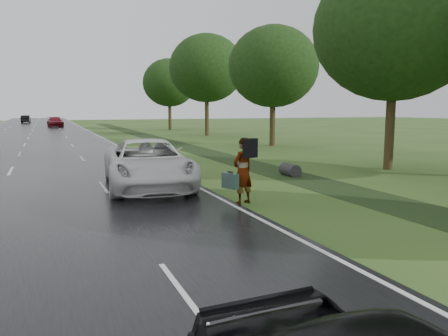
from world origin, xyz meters
TOP-DOWN VIEW (x-y plane):
  - road at (0.00, 45.00)m, footprint 14.00×180.00m
  - edge_stripe_east at (6.75, 45.00)m, footprint 0.12×180.00m
  - center_line at (0.00, 45.00)m, footprint 0.12×180.00m
  - drainage_ditch at (11.50, 18.71)m, footprint 2.20×120.00m
  - tree_east_b at (17.00, 10.00)m, footprint 7.60×7.60m
  - tree_east_c at (18.20, 24.00)m, footprint 7.00×7.00m
  - tree_east_d at (17.80, 38.00)m, footprint 8.00×8.00m
  - tree_east_f at (17.50, 52.00)m, footprint 7.20×7.20m
  - pedestrian at (7.18, 5.61)m, footprint 1.09×0.84m
  - white_pickup at (5.05, 9.35)m, footprint 3.52×6.62m
  - far_car_red at (3.09, 67.47)m, footprint 2.55×5.47m
  - far_car_dark at (-1.93, 89.58)m, footprint 1.75×4.59m

SIDE VIEW (x-z plane):
  - road at x=0.00m, z-range 0.00..0.04m
  - drainage_ditch at x=11.50m, z-range -0.24..0.32m
  - edge_stripe_east at x=6.75m, z-range 0.04..0.05m
  - center_line at x=0.00m, z-range 0.04..0.05m
  - far_car_dark at x=-1.93m, z-range 0.04..1.53m
  - far_car_red at x=3.09m, z-range 0.04..1.59m
  - white_pickup at x=5.05m, z-range 0.04..1.81m
  - pedestrian at x=7.18m, z-range 0.03..2.10m
  - tree_east_c at x=18.20m, z-range 1.49..10.78m
  - tree_east_f at x=17.50m, z-range 1.56..11.18m
  - tree_east_b at x=17.00m, z-range 1.63..11.74m
  - tree_east_d at x=17.80m, z-range 1.77..12.53m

